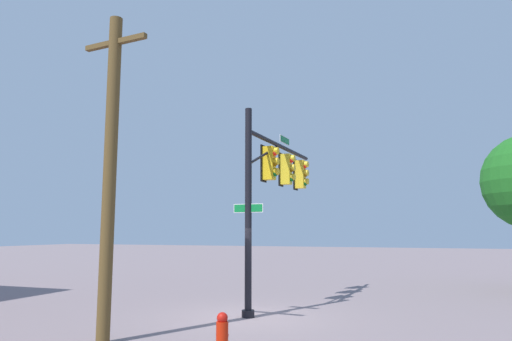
{
  "coord_description": "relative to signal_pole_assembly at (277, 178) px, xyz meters",
  "views": [
    {
      "loc": [
        -12.51,
        -4.75,
        2.41
      ],
      "look_at": [
        0.67,
        0.0,
        4.28
      ],
      "focal_mm": 32.15,
      "sensor_mm": 36.0,
      "label": 1
    }
  ],
  "objects": [
    {
      "name": "ground_plane",
      "position": [
        -2.29,
        0.18,
        -4.23
      ],
      "size": [
        120.0,
        120.0,
        0.0
      ],
      "primitive_type": "plane",
      "color": "gray"
    },
    {
      "name": "signal_pole_assembly",
      "position": [
        0.0,
        0.0,
        0.0
      ],
      "size": [
        5.89,
        1.14,
        6.07
      ],
      "color": "black",
      "rests_on": "ground_plane"
    },
    {
      "name": "utility_pole",
      "position": [
        -6.2,
        2.07,
        -0.38
      ],
      "size": [
        0.3,
        1.8,
        7.45
      ],
      "color": "brown",
      "rests_on": "ground_plane"
    },
    {
      "name": "fire_hydrant",
      "position": [
        -6.25,
        -0.78,
        -3.81
      ],
      "size": [
        0.33,
        0.24,
        0.83
      ],
      "color": "red",
      "rests_on": "ground_plane"
    }
  ]
}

